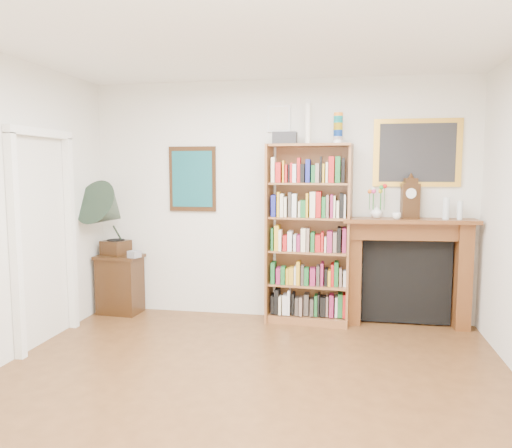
{
  "coord_description": "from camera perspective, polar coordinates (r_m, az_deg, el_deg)",
  "views": [
    {
      "loc": [
        0.77,
        -3.34,
        1.78
      ],
      "look_at": [
        -0.11,
        1.6,
        1.22
      ],
      "focal_mm": 35.0,
      "sensor_mm": 36.0,
      "label": 1
    }
  ],
  "objects": [
    {
      "name": "teal_poster",
      "position": [
        6.1,
        -7.27,
        5.12
      ],
      "size": [
        0.58,
        0.04,
        0.78
      ],
      "color": "black",
      "rests_on": "back_wall"
    },
    {
      "name": "gilt_painting",
      "position": [
        5.87,
        17.93,
        7.75
      ],
      "size": [
        0.95,
        0.04,
        0.75
      ],
      "color": "gold",
      "rests_on": "back_wall"
    },
    {
      "name": "bookshelf",
      "position": [
        5.7,
        6.05,
        -0.01
      ],
      "size": [
        0.97,
        0.41,
        2.36
      ],
      "rotation": [
        0.0,
        0.0,
        -0.09
      ],
      "color": "brown",
      "rests_on": "floor"
    },
    {
      "name": "bottle_left",
      "position": [
        5.79,
        20.9,
        1.69
      ],
      "size": [
        0.07,
        0.07,
        0.24
      ],
      "primitive_type": "cylinder",
      "color": "silver",
      "rests_on": "fireplace"
    },
    {
      "name": "small_picture",
      "position": [
        5.9,
        2.63,
        11.94
      ],
      "size": [
        0.26,
        0.04,
        0.3
      ],
      "color": "white",
      "rests_on": "back_wall"
    },
    {
      "name": "fireplace",
      "position": [
        5.87,
        16.89,
        -4.22
      ],
      "size": [
        1.47,
        0.44,
        1.23
      ],
      "rotation": [
        0.0,
        0.0,
        0.06
      ],
      "color": "#542B13",
      "rests_on": "floor"
    },
    {
      "name": "cd_stack",
      "position": [
        6.12,
        -13.74,
        -3.37
      ],
      "size": [
        0.16,
        0.16,
        0.08
      ],
      "primitive_type": "cube",
      "rotation": [
        0.0,
        0.0,
        -0.37
      ],
      "color": "#A8A9B4",
      "rests_on": "side_cabinet"
    },
    {
      "name": "room",
      "position": [
        3.45,
        -2.87,
        0.06
      ],
      "size": [
        4.51,
        5.01,
        2.81
      ],
      "color": "#4E2F17",
      "rests_on": "ground"
    },
    {
      "name": "door_casing",
      "position": [
        5.45,
        -23.01,
        0.43
      ],
      "size": [
        0.08,
        1.02,
        2.17
      ],
      "color": "white",
      "rests_on": "left_wall"
    },
    {
      "name": "mantel_clock",
      "position": [
        5.77,
        17.21,
        2.75
      ],
      "size": [
        0.21,
        0.14,
        0.44
      ],
      "rotation": [
        0.0,
        0.0,
        0.18
      ],
      "color": "black",
      "rests_on": "fireplace"
    },
    {
      "name": "gramophone",
      "position": [
        6.21,
        -16.46,
        1.14
      ],
      "size": [
        0.73,
        0.83,
        0.92
      ],
      "rotation": [
        0.0,
        0.0,
        -0.29
      ],
      "color": "black",
      "rests_on": "side_cabinet"
    },
    {
      "name": "flower_vase",
      "position": [
        5.73,
        13.62,
        1.39
      ],
      "size": [
        0.17,
        0.17,
        0.14
      ],
      "primitive_type": "imported",
      "rotation": [
        0.0,
        0.0,
        0.25
      ],
      "color": "white",
      "rests_on": "fireplace"
    },
    {
      "name": "teacup",
      "position": [
        5.63,
        15.76,
        0.89
      ],
      "size": [
        0.11,
        0.11,
        0.07
      ],
      "primitive_type": "imported",
      "rotation": [
        0.0,
        0.0,
        -0.21
      ],
      "color": "white",
      "rests_on": "fireplace"
    },
    {
      "name": "side_cabinet",
      "position": [
        6.4,
        -15.26,
        -6.64
      ],
      "size": [
        0.55,
        0.42,
        0.72
      ],
      "primitive_type": "cube",
      "rotation": [
        0.0,
        0.0,
        -0.06
      ],
      "color": "black",
      "rests_on": "floor"
    },
    {
      "name": "bottle_right",
      "position": [
        5.83,
        22.28,
        1.46
      ],
      "size": [
        0.06,
        0.06,
        0.2
      ],
      "primitive_type": "cylinder",
      "color": "silver",
      "rests_on": "fireplace"
    }
  ]
}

